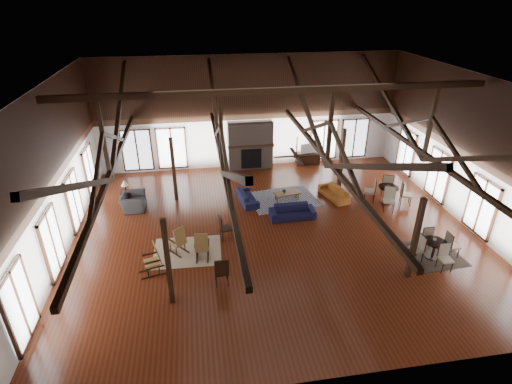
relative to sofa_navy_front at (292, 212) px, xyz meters
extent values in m
plane|color=#562412|center=(-0.99, -0.98, -0.29)|extent=(16.00, 16.00, 0.00)
cube|color=black|center=(-0.99, -0.98, 5.71)|extent=(16.00, 14.00, 0.02)
cube|color=silver|center=(-0.99, 6.02, 2.71)|extent=(16.00, 0.02, 6.00)
cube|color=silver|center=(-0.99, -7.98, 2.71)|extent=(16.00, 0.02, 6.00)
cube|color=silver|center=(-8.99, -0.98, 2.71)|extent=(0.02, 14.00, 6.00)
cube|color=silver|center=(7.01, -0.98, 2.71)|extent=(0.02, 14.00, 6.00)
cube|color=black|center=(-0.99, -0.98, 5.46)|extent=(15.60, 0.18, 0.22)
cube|color=black|center=(-6.99, -0.98, 2.76)|extent=(0.16, 13.70, 0.18)
cube|color=black|center=(-6.99, -0.98, 4.11)|extent=(0.14, 0.14, 2.70)
cube|color=black|center=(-6.99, 2.52, 3.99)|extent=(0.15, 7.07, 3.12)
cube|color=black|center=(-6.99, -4.48, 3.99)|extent=(0.15, 7.07, 3.12)
cube|color=black|center=(-2.99, -0.98, 2.76)|extent=(0.16, 13.70, 0.18)
cube|color=black|center=(-2.99, -0.98, 4.11)|extent=(0.14, 0.14, 2.70)
cube|color=black|center=(-2.99, 2.52, 3.99)|extent=(0.15, 7.07, 3.12)
cube|color=black|center=(-2.99, -4.48, 3.99)|extent=(0.15, 7.07, 3.12)
cube|color=black|center=(1.01, -0.98, 2.76)|extent=(0.16, 13.70, 0.18)
cube|color=black|center=(1.01, -0.98, 4.11)|extent=(0.14, 0.14, 2.70)
cube|color=black|center=(1.01, 2.52, 3.99)|extent=(0.15, 7.07, 3.12)
cube|color=black|center=(1.01, -4.48, 3.99)|extent=(0.15, 7.07, 3.12)
cube|color=black|center=(5.01, -0.98, 2.76)|extent=(0.16, 13.70, 0.18)
cube|color=black|center=(5.01, -0.98, 4.11)|extent=(0.14, 0.14, 2.70)
cube|color=black|center=(5.01, 2.52, 3.99)|extent=(0.15, 7.07, 3.12)
cube|color=black|center=(5.01, -4.48, 3.99)|extent=(0.15, 7.07, 3.12)
cube|color=black|center=(-4.99, -4.48, 1.24)|extent=(0.16, 0.16, 3.05)
cube|color=black|center=(3.01, -4.48, 1.24)|extent=(0.16, 0.16, 3.05)
cube|color=black|center=(-4.99, 2.52, 1.24)|extent=(0.16, 0.16, 3.05)
cube|color=black|center=(3.01, 2.52, 1.24)|extent=(0.16, 0.16, 3.05)
cube|color=#6E5F54|center=(-0.99, 5.70, 1.01)|extent=(2.40, 0.62, 2.60)
cube|color=black|center=(-0.99, 5.38, 0.36)|extent=(1.10, 0.06, 1.10)
cube|color=#351C10|center=(-0.99, 5.42, 1.06)|extent=(2.50, 0.20, 0.12)
cylinder|color=black|center=(-0.49, -1.98, 3.76)|extent=(0.04, 0.04, 0.70)
cylinder|color=black|center=(-0.49, -1.98, 3.41)|extent=(0.20, 0.20, 0.10)
cube|color=black|center=(-0.04, -1.98, 3.41)|extent=(0.70, 0.12, 0.02)
cube|color=black|center=(-0.49, -1.53, 3.41)|extent=(0.12, 0.70, 0.02)
cube|color=black|center=(-0.94, -1.98, 3.41)|extent=(0.70, 0.12, 0.02)
cube|color=black|center=(-0.49, -2.43, 3.41)|extent=(0.12, 0.70, 0.02)
imported|color=#121233|center=(0.00, 0.00, 0.00)|extent=(1.97, 0.79, 0.57)
imported|color=#151A3B|center=(-1.72, 1.74, -0.03)|extent=(1.81, 0.92, 0.51)
imported|color=#97521D|center=(2.40, 1.51, -0.03)|extent=(1.90, 1.11, 0.52)
cube|color=brown|center=(0.12, 1.55, 0.13)|extent=(1.26, 0.81, 0.06)
cube|color=brown|center=(-0.37, 1.35, -0.09)|extent=(0.06, 0.06, 0.39)
cube|color=brown|center=(-0.37, 1.74, -0.09)|extent=(0.06, 0.06, 0.39)
cube|color=brown|center=(0.61, 1.35, -0.09)|extent=(0.06, 0.06, 0.39)
cube|color=brown|center=(0.61, 1.74, -0.09)|extent=(0.06, 0.06, 0.39)
imported|color=#B2B2B2|center=(-0.02, 1.57, 0.25)|extent=(0.23, 0.23, 0.18)
imported|color=#2F2F31|center=(-6.87, 1.89, 0.08)|extent=(1.18, 1.05, 0.73)
cube|color=black|center=(-7.23, 2.46, 0.03)|extent=(0.47, 0.47, 0.62)
cylinder|color=black|center=(-7.23, 2.46, 0.52)|extent=(0.08, 0.08, 0.37)
cone|color=beige|center=(-7.23, 2.46, 0.77)|extent=(0.33, 0.33, 0.27)
cube|color=olive|center=(-4.87, -1.75, 0.13)|extent=(0.66, 0.66, 0.05)
cube|color=olive|center=(-4.73, -1.92, 0.46)|extent=(0.49, 0.45, 0.69)
cube|color=black|center=(-5.02, -1.88, -0.26)|extent=(0.58, 0.69, 0.05)
cube|color=black|center=(-4.71, -1.63, -0.26)|extent=(0.58, 0.69, 0.05)
cube|color=olive|center=(-3.95, -2.22, 0.14)|extent=(0.53, 0.51, 0.05)
cube|color=olive|center=(-3.97, -2.45, 0.48)|extent=(0.50, 0.23, 0.71)
cube|color=black|center=(-4.16, -2.21, -0.26)|extent=(0.12, 0.87, 0.05)
cube|color=black|center=(-3.75, -2.24, -0.26)|extent=(0.12, 0.87, 0.05)
cube|color=olive|center=(-5.71, -2.90, 0.16)|extent=(0.60, 0.62, 0.05)
cube|color=olive|center=(-5.49, -2.84, 0.51)|extent=(0.32, 0.54, 0.73)
cube|color=black|center=(-5.66, -3.11, -0.26)|extent=(0.88, 0.29, 0.05)
cube|color=black|center=(-5.77, -2.70, -0.26)|extent=(0.88, 0.29, 0.05)
cube|color=black|center=(-2.99, -1.18, 0.20)|extent=(0.52, 0.52, 0.05)
cube|color=black|center=(-3.19, -1.22, 0.49)|extent=(0.12, 0.45, 0.59)
cylinder|color=black|center=(-2.99, -1.18, -0.04)|extent=(0.04, 0.04, 0.48)
cube|color=black|center=(-3.38, -3.86, 0.22)|extent=(0.49, 0.49, 0.06)
cube|color=black|center=(-3.37, -4.07, 0.52)|extent=(0.47, 0.06, 0.61)
cylinder|color=black|center=(-3.38, -3.86, -0.03)|extent=(0.04, 0.04, 0.50)
cylinder|color=black|center=(4.44, -3.63, 0.41)|extent=(0.82, 0.82, 0.04)
cylinder|color=black|center=(4.44, -3.63, 0.07)|extent=(0.10, 0.10, 0.67)
cylinder|color=black|center=(4.44, -3.63, -0.27)|extent=(0.49, 0.49, 0.04)
cylinder|color=black|center=(4.67, 0.67, 0.50)|extent=(0.92, 0.92, 0.04)
cylinder|color=black|center=(4.67, 0.67, 0.12)|extent=(0.10, 0.10, 0.76)
cylinder|color=black|center=(4.67, 0.67, -0.27)|extent=(0.55, 0.55, 0.04)
imported|color=#B2B2B2|center=(4.42, -3.56, 0.47)|extent=(0.12, 0.12, 0.09)
imported|color=#B2B2B2|center=(4.62, 0.62, 0.56)|extent=(0.14, 0.14, 0.09)
cube|color=black|center=(2.30, 5.77, 0.04)|extent=(1.32, 0.49, 0.66)
imported|color=#B2B2B2|center=(2.28, 5.77, 0.65)|extent=(0.97, 0.25, 0.55)
cube|color=tan|center=(-4.52, -1.83, -0.28)|extent=(2.61, 2.09, 0.01)
cube|color=#192247|center=(-0.03, 1.73, -0.28)|extent=(3.29, 2.64, 0.01)
cube|color=black|center=(4.48, -3.45, -0.28)|extent=(2.22, 2.04, 0.01)
camera|label=1|loc=(-3.91, -14.50, 8.61)|focal=28.00mm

